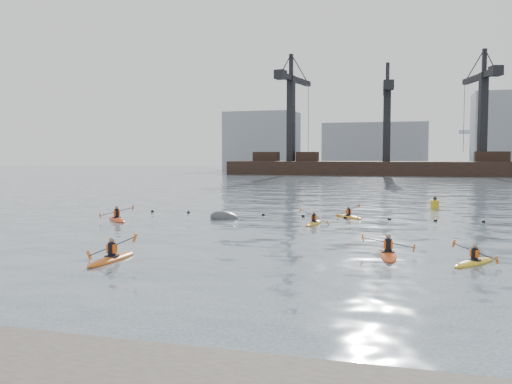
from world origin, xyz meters
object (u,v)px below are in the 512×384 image
kayaker_1 (474,262)px  mooring_buoy (225,219)px  kayaker_4 (388,254)px  kayaker_5 (348,216)px  kayaker_2 (117,219)px  kayaker_3 (314,223)px  nav_buoy (435,204)px  kayaker_0 (112,258)px

kayaker_1 → mooring_buoy: bearing=175.9°
kayaker_4 → kayaker_5: size_ratio=1.38×
kayaker_2 → kayaker_5: size_ratio=1.21×
kayaker_2 → kayaker_4: 20.07m
kayaker_4 → mooring_buoy: 16.06m
kayaker_2 → kayaker_3: bearing=-35.9°
kayaker_2 → kayaker_4: size_ratio=0.87×
mooring_buoy → nav_buoy: 18.56m
kayaker_3 → kayaker_5: kayaker_3 is taller
kayaker_4 → kayaker_1: bearing=161.4°
kayaker_5 → mooring_buoy: (-8.17, -3.09, -0.09)m
kayaker_1 → kayaker_3: (-8.45, 10.85, -0.00)m
kayaker_5 → kayaker_0: bearing=-156.3°
kayaker_3 → kayaker_2: bearing=-165.4°
kayaker_1 → nav_buoy: (-0.57, 23.86, 0.28)m
kayaker_4 → kayaker_5: 14.72m
kayaker_4 → nav_buoy: nav_buoy is taller
kayaker_1 → nav_buoy: size_ratio=2.23×
kayaker_2 → kayaker_3: 13.31m
kayaker_5 → nav_buoy: 10.67m
kayaker_3 → mooring_buoy: 6.56m
kayaker_5 → mooring_buoy: kayaker_5 is taller
nav_buoy → kayaker_2: bearing=-145.2°
kayaker_0 → kayaker_3: kayaker_0 is taller
kayaker_1 → kayaker_0: bearing=-131.8°
mooring_buoy → kayaker_5: bearing=20.7°
kayaker_1 → kayaker_5: kayaker_5 is taller
kayaker_3 → kayaker_1: bearing=-44.6°
kayaker_4 → kayaker_2: bearing=-30.1°
kayaker_1 → kayaker_2: kayaker_2 is taller
kayaker_3 → kayaker_0: bearing=-105.4°
mooring_buoy → kayaker_1: bearing=-39.0°
kayaker_1 → kayaker_3: bearing=162.8°
kayaker_5 → mooring_buoy: 8.73m
kayaker_1 → kayaker_3: kayaker_3 is taller
kayaker_4 → nav_buoy: bearing=-102.5°
kayaker_0 → kayaker_5: size_ratio=1.38×
kayaker_5 → kayaker_3: bearing=-155.4°
kayaker_1 → kayaker_5: (-6.73, 15.15, -0.00)m
kayaker_0 → nav_buoy: size_ratio=2.83×
nav_buoy → kayaker_4: bearing=-97.1°
kayaker_2 → kayaker_3: kayaker_3 is taller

